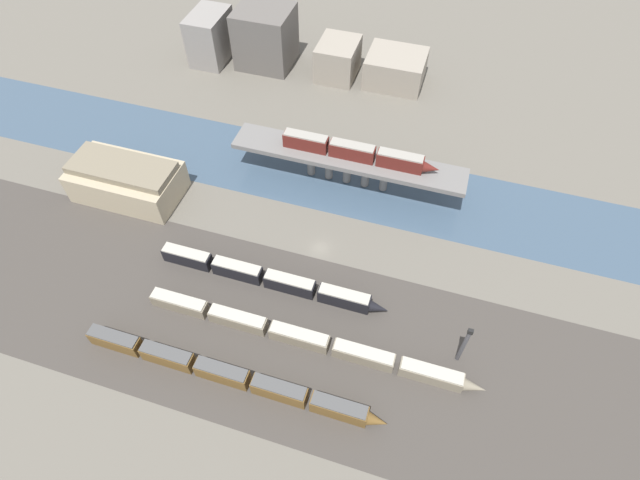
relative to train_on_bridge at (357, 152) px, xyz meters
The scene contains 14 objects.
ground_plane 26.15m from the train_on_bridge, 95.56° to the right, with size 400.00×400.00×0.00m, color #666056.
railbed_yard 49.00m from the train_on_bridge, 92.77° to the right, with size 280.00×42.00×0.01m, color #423D38.
river_water 10.92m from the train_on_bridge, behind, with size 320.00×24.62×0.01m, color #3D5166.
bridge 4.12m from the train_on_bridge, behind, with size 60.15×9.21×8.67m.
train_on_bridge is the anchor object (origin of this frame).
train_yard_near 61.41m from the train_on_bridge, 99.40° to the right, with size 62.15×2.89×4.18m.
train_yard_mid 48.91m from the train_on_bridge, 87.26° to the right, with size 71.39×2.87×3.51m.
train_yard_far 38.95m from the train_on_bridge, 105.82° to the right, with size 52.89×2.88×4.01m.
warehouse_building 58.70m from the train_on_bridge, 159.13° to the right, with size 26.68×14.93×9.89m.
signal_tower 53.59m from the train_on_bridge, 52.42° to the right, with size 1.00×0.81×12.20m.
city_block_far_left 73.82m from the train_on_bridge, 144.77° to the left, with size 10.60×15.81×15.51m, color gray.
city_block_left 62.21m from the train_on_bridge, 132.72° to the left, with size 17.31×15.75×18.10m, color #605B56.
city_block_center 49.50m from the train_on_bridge, 111.42° to the left, with size 12.06×14.48×11.16m, color gray.
city_block_right 47.80m from the train_on_bridge, 89.51° to the left, with size 17.85×15.23×9.47m, color gray.
Camera 1 is at (21.10, -68.28, 94.67)m, focal length 28.00 mm.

